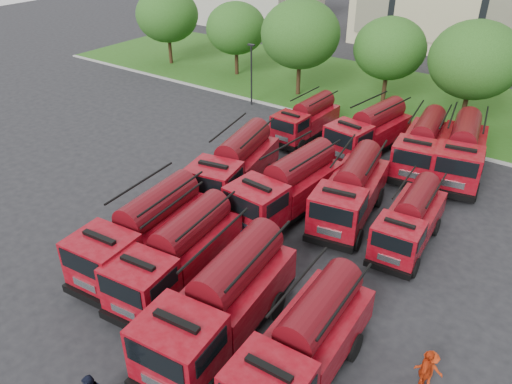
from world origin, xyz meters
TOP-DOWN VIEW (x-y plane):
  - ground at (0.00, 0.00)m, footprint 140.00×140.00m
  - lawn at (0.00, 26.00)m, footprint 70.00×16.00m
  - curb at (0.00, 17.90)m, footprint 70.00×0.30m
  - tree_0 at (-24.00, 22.00)m, footprint 6.30×6.30m
  - tree_1 at (-16.00, 23.00)m, footprint 5.71×5.71m
  - tree_2 at (-8.00, 21.50)m, footprint 6.72×6.72m
  - tree_3 at (-1.00, 24.00)m, footprint 5.88×5.88m
  - tree_4 at (6.00, 22.50)m, footprint 6.55×6.55m
  - lamp_post_0 at (-10.00, 17.20)m, footprint 0.60×0.25m
  - fire_truck_0 at (-1.61, -3.06)m, footprint 3.34×7.84m
  - fire_truck_1 at (0.80, -3.31)m, footprint 3.29×7.54m
  - fire_truck_2 at (4.41, -4.69)m, footprint 3.59×8.25m
  - fire_truck_3 at (8.03, -4.54)m, footprint 2.95×7.41m
  - fire_truck_4 at (-2.20, 4.76)m, footprint 4.07×8.01m
  - fire_truck_5 at (1.68, 4.33)m, footprint 3.28×7.88m
  - fire_truck_6 at (4.60, 6.13)m, footprint 3.75×7.67m
  - fire_truck_7 at (8.12, 5.58)m, footprint 2.68×6.48m
  - fire_truck_8 at (-2.74, 13.93)m, footprint 2.49×6.39m
  - fire_truck_9 at (2.03, 14.09)m, footprint 3.58×7.60m
  - fire_truck_10 at (5.74, 14.08)m, footprint 3.48×7.54m
  - fire_truck_11 at (8.03, 14.42)m, footprint 3.95×8.00m
  - firefighter_3 at (11.84, -2.15)m, footprint 1.08×0.70m
  - firefighter_4 at (1.42, 0.20)m, footprint 1.09×1.14m
  - firefighter_5 at (7.56, 3.42)m, footprint 1.60×0.77m

SIDE VIEW (x-z plane):
  - ground at x=0.00m, z-range 0.00..0.00m
  - firefighter_3 at x=11.84m, z-range -0.77..0.77m
  - firefighter_4 at x=1.42m, z-range -0.98..0.98m
  - firefighter_5 at x=7.56m, z-range -0.84..0.84m
  - lawn at x=0.00m, z-range 0.00..0.12m
  - curb at x=0.00m, z-range 0.00..0.14m
  - fire_truck_8 at x=-2.74m, z-range 0.01..2.89m
  - fire_truck_7 at x=8.12m, z-range 0.01..2.89m
  - fire_truck_10 at x=5.74m, z-range 0.01..3.32m
  - fire_truck_3 at x=8.03m, z-range 0.01..3.34m
  - fire_truck_9 at x=2.03m, z-range 0.01..3.34m
  - fire_truck_1 at x=0.80m, z-range 0.01..3.34m
  - fire_truck_6 at x=4.60m, z-range 0.01..3.36m
  - fire_truck_0 at x=-1.61m, z-range 0.01..3.49m
  - fire_truck_4 at x=-2.20m, z-range 0.01..3.49m
  - fire_truck_11 at x=8.03m, z-range 0.01..3.49m
  - fire_truck_5 at x=1.68m, z-range 0.01..3.52m
  - fire_truck_2 at x=4.41m, z-range 0.01..3.66m
  - lamp_post_0 at x=-10.00m, z-range 0.34..5.45m
  - tree_1 at x=-16.00m, z-range 1.06..8.04m
  - tree_3 at x=-1.00m, z-range 1.09..8.28m
  - tree_0 at x=-24.00m, z-range 1.17..8.87m
  - tree_4 at x=6.00m, z-range 1.21..9.23m
  - tree_2 at x=-8.00m, z-range 1.25..9.46m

